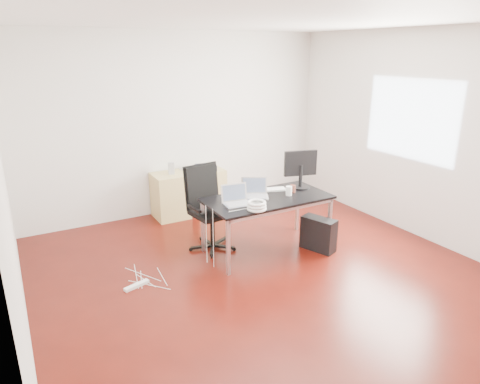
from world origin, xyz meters
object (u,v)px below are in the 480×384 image
filing_cabinet_right (207,190)px  pc_tower (318,234)px  office_chair (208,203)px  desk (267,201)px  filing_cabinet_left (170,196)px

filing_cabinet_right → pc_tower: 2.15m
office_chair → filing_cabinet_right: bearing=58.6°
filing_cabinet_right → office_chair: bearing=-113.8°
desk → filing_cabinet_left: bearing=111.6°
desk → pc_tower: bearing=-28.9°
office_chair → filing_cabinet_right: size_ratio=1.54×
filing_cabinet_right → pc_tower: bearing=-72.3°
office_chair → filing_cabinet_left: bearing=85.7°
filing_cabinet_left → filing_cabinet_right: size_ratio=1.00×
office_chair → filing_cabinet_right: 1.39m
filing_cabinet_left → pc_tower: filing_cabinet_left is taller
filing_cabinet_left → filing_cabinet_right: (0.62, 0.00, 0.00)m
desk → filing_cabinet_left: 1.88m
filing_cabinet_left → pc_tower: 2.42m
pc_tower → filing_cabinet_left: bearing=101.5°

